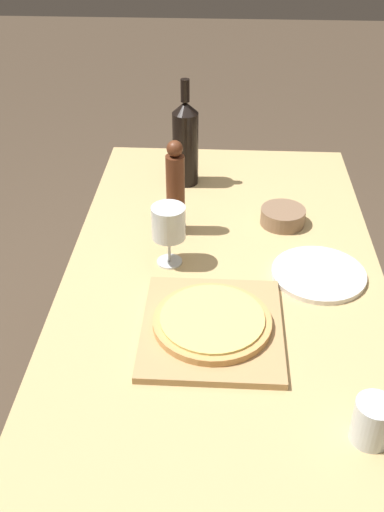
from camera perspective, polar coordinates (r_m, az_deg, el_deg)
ground_plane at (r=2.11m, az=2.38°, el=-18.15°), size 12.00×12.00×0.00m
dining_table at (r=1.64m, az=2.92°, el=-4.25°), size 0.84×1.54×0.74m
cutting_board at (r=1.40m, az=1.92°, el=-6.85°), size 0.32×0.35×0.02m
pizza at (r=1.38m, az=1.93°, el=-6.21°), size 0.27×0.27×0.02m
wine_bottle at (r=1.95m, az=-0.63°, el=10.80°), size 0.08×0.08×0.35m
pepper_mill at (r=1.68m, az=-1.59°, el=6.35°), size 0.05×0.05×0.28m
wine_glass at (r=1.55m, az=-2.24°, el=3.07°), size 0.09×0.09×0.17m
small_bowl at (r=1.79m, az=8.64°, el=3.75°), size 0.13×0.13×0.05m
drinking_tumbler at (r=1.20m, az=16.82°, el=-14.83°), size 0.08×0.08×0.09m
dinner_plate at (r=1.60m, az=11.95°, el=-1.63°), size 0.25×0.25×0.01m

